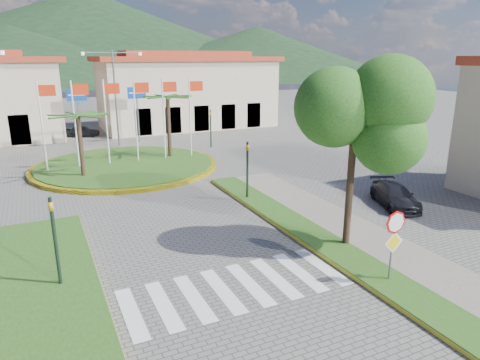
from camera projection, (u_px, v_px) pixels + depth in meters
name	position (u px, v px, depth m)	size (l,w,h in m)	color
sidewalk_right	(412.00, 275.00, 15.03)	(4.00, 28.00, 0.15)	gray
verge_right	(386.00, 282.00, 14.53)	(1.60, 28.00, 0.18)	#254B15
median_left	(17.00, 302.00, 13.32)	(5.00, 14.00, 0.18)	#254B15
crosswalk	(233.00, 288.00, 14.30)	(8.00, 3.00, 0.01)	silver
roundabout_island	(126.00, 165.00, 29.86)	(12.70, 12.70, 6.00)	yellow
stop_sign	(394.00, 235.00, 14.07)	(0.80, 0.11, 2.65)	slate
deciduous_tree	(355.00, 120.00, 16.01)	(3.60, 3.60, 6.80)	black
traffic_light_left	(54.00, 234.00, 13.78)	(0.15, 0.18, 3.20)	black
traffic_light_right	(247.00, 165.00, 22.56)	(0.15, 0.18, 3.20)	black
traffic_light_far	(211.00, 125.00, 36.15)	(0.18, 0.15, 3.20)	black
direction_sign_west	(78.00, 105.00, 35.88)	(1.60, 0.14, 5.20)	slate
direction_sign_east	(137.00, 103.00, 37.95)	(1.60, 0.14, 5.20)	slate
street_lamp_centre	(115.00, 93.00, 36.01)	(4.80, 0.16, 8.00)	slate
building_right	(187.00, 91.00, 46.84)	(19.08, 9.54, 8.05)	beige
hill_far_mid	(88.00, 35.00, 151.61)	(180.00, 180.00, 30.00)	black
hill_far_east	(258.00, 53.00, 154.38)	(120.00, 120.00, 18.00)	black
hill_near_back	(9.00, 55.00, 117.18)	(110.00, 110.00, 16.00)	black
car_dark_a	(83.00, 131.00, 41.49)	(1.25, 3.11, 1.06)	black
car_dark_b	(160.00, 124.00, 44.79)	(1.36, 3.91, 1.29)	black
car_side_right	(395.00, 196.00, 22.05)	(1.57, 3.86, 1.12)	black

